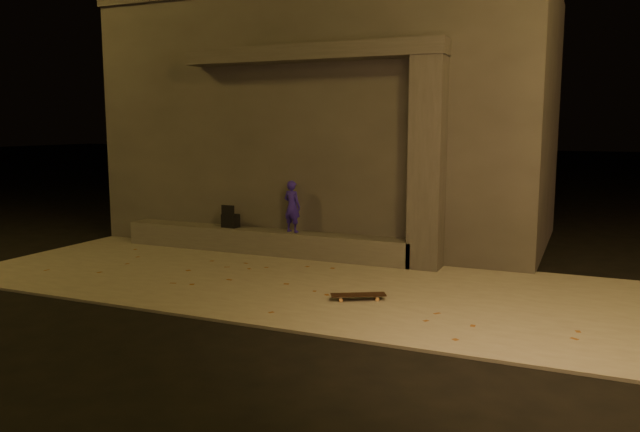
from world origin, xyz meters
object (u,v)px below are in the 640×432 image
at_px(column, 427,164).
at_px(backpack, 231,220).
at_px(skateboard, 358,295).
at_px(skateboarder, 292,206).

bearing_deg(column, backpack, 180.00).
bearing_deg(column, skateboard, -98.46).
distance_m(skateboarder, backpack, 1.40).
bearing_deg(skateboarder, column, -167.64).
distance_m(column, backpack, 4.11).
bearing_deg(backpack, skateboard, -29.88).
height_order(column, skateboarder, column).
distance_m(backpack, skateboard, 4.33).
bearing_deg(skateboard, column, 52.69).
height_order(column, backpack, column).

